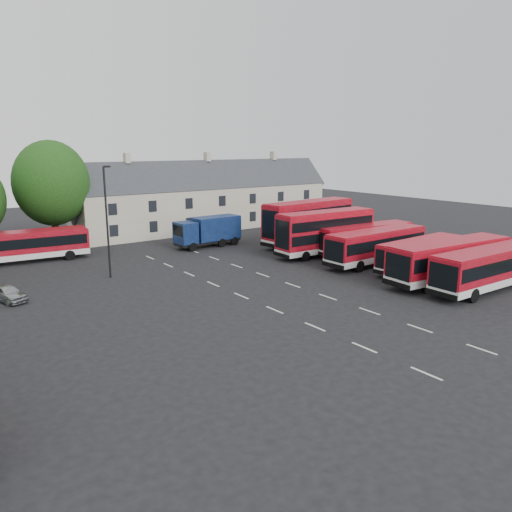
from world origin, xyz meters
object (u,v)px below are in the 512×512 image
(bus_row_a, at_px, (489,266))
(lamppost, at_px, (107,219))
(bus_dd_south, at_px, (326,230))
(silver_car, at_px, (7,293))
(box_truck, at_px, (209,230))

(bus_row_a, distance_m, lamppost, 30.52)
(bus_dd_south, relative_size, silver_car, 3.09)
(bus_row_a, distance_m, silver_car, 35.80)
(box_truck, xyz_separation_m, silver_car, (-21.87, -8.41, -1.23))
(bus_dd_south, bearing_deg, lamppost, 171.03)
(box_truck, xyz_separation_m, lamppost, (-13.51, -6.38, 3.15))
(silver_car, xyz_separation_m, lamppost, (8.36, 2.03, 4.38))
(bus_dd_south, relative_size, lamppost, 1.18)
(bus_dd_south, bearing_deg, bus_row_a, -83.37)
(lamppost, bearing_deg, bus_dd_south, -11.61)
(lamppost, bearing_deg, silver_car, -166.34)
(bus_row_a, xyz_separation_m, bus_dd_south, (-1.16, 16.61, 0.61))
(lamppost, bearing_deg, bus_row_a, -43.49)
(bus_row_a, xyz_separation_m, silver_car, (-30.39, 18.86, -1.34))
(bus_dd_south, bearing_deg, box_truck, 127.27)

